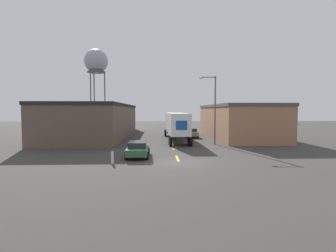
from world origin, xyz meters
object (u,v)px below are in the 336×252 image
water_tower (96,62)px  street_lamp (213,105)px  semi_truck (176,123)px  parked_car_left_near (138,149)px  parked_car_right_far (191,132)px  fire_hydrant (112,158)px

water_tower → street_lamp: size_ratio=2.32×
semi_truck → parked_car_left_near: (-4.40, -13.42, -1.63)m
parked_car_left_near → parked_car_right_far: 18.63m
fire_hydrant → water_tower: bearing=104.2°
semi_truck → water_tower: (-17.96, 30.21, 14.00)m
parked_car_right_far → street_lamp: 9.88m
parked_car_right_far → water_tower: water_tower is taller
water_tower → street_lamp: water_tower is taller
semi_truck → street_lamp: street_lamp is taller
parked_car_left_near → fire_hydrant: size_ratio=4.43×
semi_truck → fire_hydrant: semi_truck is taller
semi_truck → street_lamp: (4.29, -5.03, 2.46)m
parked_car_right_far → street_lamp: size_ratio=0.53×
water_tower → street_lamp: bearing=-57.7°
semi_truck → water_tower: size_ratio=0.77×
semi_truck → fire_hydrant: bearing=-111.6°
parked_car_left_near → parked_car_right_far: (7.06, 17.24, 0.00)m
water_tower → parked_car_right_far: bearing=-52.0°
semi_truck → street_lamp: size_ratio=1.77×
semi_truck → parked_car_right_far: semi_truck is taller
parked_car_right_far → semi_truck: bearing=-124.9°
parked_car_left_near → fire_hydrant: bearing=-120.3°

